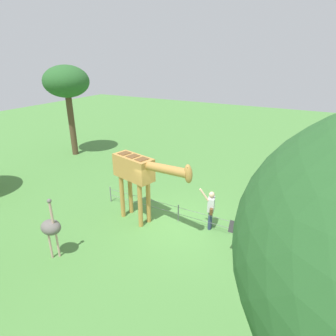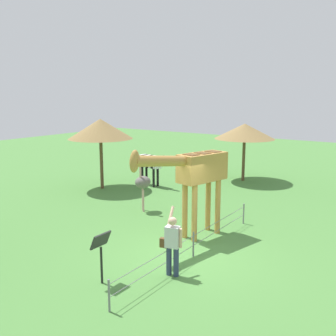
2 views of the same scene
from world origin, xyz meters
TOP-DOWN VIEW (x-y plane):
  - ground_plane at (0.00, 0.00)m, footprint 60.00×60.00m
  - giraffe at (-1.33, -0.54)m, footprint 3.72×1.36m
  - visitor at (1.31, 0.37)m, footprint 0.60×0.57m
  - ostrich at (-2.64, -3.73)m, footprint 0.70×0.56m
  - tree_west at (-10.02, 4.40)m, footprint 2.84×2.84m
  - info_sign at (2.66, -0.83)m, footprint 0.56×0.21m
  - wire_fence at (0.00, 0.22)m, footprint 7.05×0.05m

SIDE VIEW (x-z plane):
  - ground_plane at x=0.00m, z-range 0.00..0.00m
  - wire_fence at x=0.00m, z-range 0.03..0.78m
  - visitor at x=1.31m, z-range 0.03..1.78m
  - info_sign at x=2.66m, z-range 0.29..1.61m
  - ostrich at x=-2.64m, z-range 0.05..2.30m
  - giraffe at x=-1.33m, z-range 0.60..3.74m
  - tree_west at x=-10.02m, z-range 1.81..7.62m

